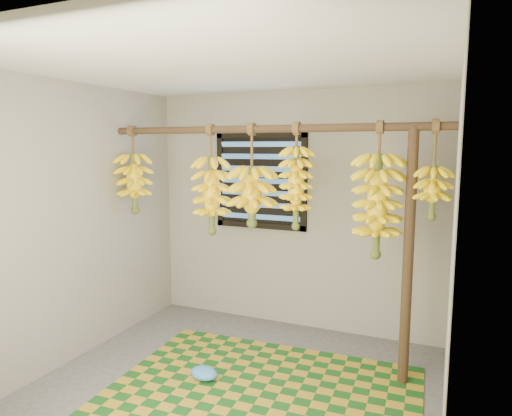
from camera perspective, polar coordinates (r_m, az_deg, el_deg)
The scene contains 16 objects.
floor at distance 3.73m, azimuth -3.63°, elevation -22.22°, with size 3.00×3.00×0.01m, color #4C4C4C.
ceiling at distance 3.28m, azimuth -4.00°, elevation 17.34°, with size 3.00×3.00×0.01m, color silver.
wall_back at distance 4.67m, azimuth 4.66°, elevation -0.37°, with size 3.00×0.01×2.40m, color gray.
wall_left at distance 4.20m, azimuth -22.42°, elevation -1.86°, with size 0.01×3.00×2.40m, color gray.
wall_right at distance 2.95m, azimuth 23.36°, elevation -5.79°, with size 0.01×3.00×2.40m, color gray.
window at distance 4.73m, azimuth 0.57°, elevation 3.42°, with size 1.00×0.04×1.00m.
hanging_pole at distance 3.87m, azimuth 0.90°, elevation 9.86°, with size 0.06×0.06×3.00m, color #49341E.
support_post at distance 3.69m, azimuth 18.47°, elevation -6.11°, with size 0.08×0.08×2.00m, color #49341E.
woven_mat at distance 3.66m, azimuth 0.32°, elevation -22.63°, with size 2.29×1.83×0.01m, color #164E17.
plastic_bag at distance 3.89m, azimuth -6.51°, elevation -19.82°, with size 0.24×0.17×0.10m, color #3C89E0.
banana_bunch_a at distance 4.57m, azimuth -14.97°, elevation 3.04°, with size 0.33×0.33×0.83m.
banana_bunch_b at distance 4.11m, azimuth -5.57°, elevation 1.59°, with size 0.34×0.34×0.98m.
banana_bunch_c at distance 3.93m, azimuth -0.52°, elevation 1.48°, with size 0.40×0.40×0.88m.
banana_bunch_d at distance 3.78m, azimuth 5.04°, elevation 2.56°, with size 0.27×0.27×0.88m.
banana_bunch_e at distance 3.64m, azimuth 14.93°, elevation 0.27°, with size 0.38×0.38×1.05m.
banana_bunch_f at distance 3.59m, azimuth 21.21°, elevation 1.85°, with size 0.27×0.27×0.73m.
Camera 1 is at (1.48, -2.87, 1.86)m, focal length 32.00 mm.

